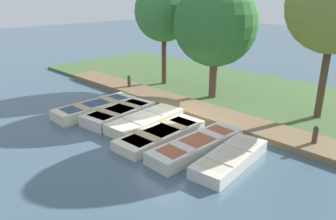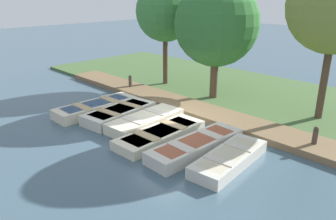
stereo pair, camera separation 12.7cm
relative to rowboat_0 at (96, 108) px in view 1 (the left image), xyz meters
The scene contains 14 objects.
ground_plane 3.19m from the rowboat_0, 116.08° to the left, with size 80.00×80.00×0.00m, color #425B6B.
shore_bank 7.01m from the rowboat_0, 155.93° to the left, with size 8.00×24.00×0.13m.
dock_walkway 4.11m from the rowboat_0, 135.94° to the left, with size 1.46×17.11×0.23m.
rowboat_0 is the anchor object (origin of this frame).
rowboat_1 1.27m from the rowboat_0, 102.65° to the left, with size 3.12×1.57×0.43m.
rowboat_2 2.59m from the rowboat_0, 100.83° to the left, with size 3.13×1.36×0.41m.
rowboat_3 3.76m from the rowboat_0, 91.52° to the left, with size 3.42×1.26×0.34m.
rowboat_4 5.21m from the rowboat_0, 92.68° to the left, with size 3.49×1.11×0.41m.
rowboat_5 6.40m from the rowboat_0, 92.78° to the left, with size 2.98×1.30×0.38m.
mooring_post_near 3.28m from the rowboat_0, 153.63° to the right, with size 0.16×0.16×0.80m.
mooring_post_far 8.26m from the rowboat_0, 110.81° to the left, with size 0.16×0.16×0.80m.
park_tree_far_left 6.08m from the rowboat_0, 169.21° to the right, with size 2.91×2.91×5.21m.
park_tree_left 6.16m from the rowboat_0, 153.64° to the left, with size 3.62×3.62×5.21m.
park_tree_center 9.65m from the rowboat_0, 129.27° to the left, with size 3.37×3.37×5.94m.
Camera 1 is at (8.27, 8.16, 4.67)m, focal length 35.00 mm.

